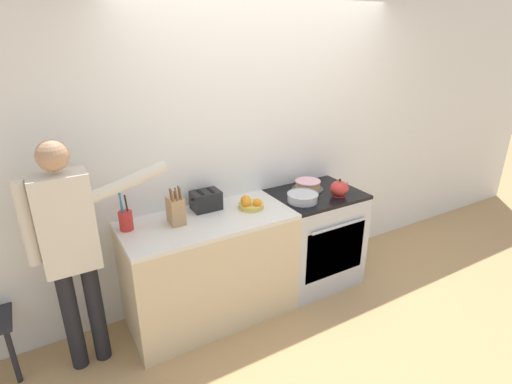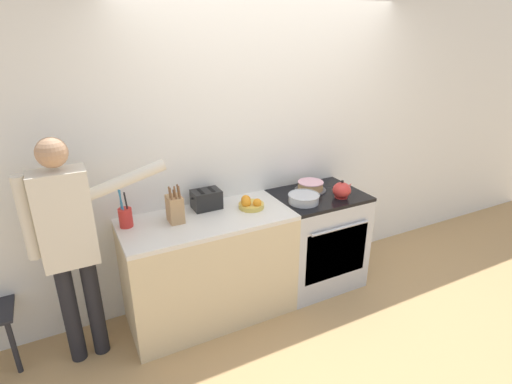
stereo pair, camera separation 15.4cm
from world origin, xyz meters
TOP-DOWN VIEW (x-y plane):
  - ground_plane at (0.00, 0.00)m, footprint 16.00×16.00m
  - wall_back at (0.00, 0.64)m, footprint 8.00×0.04m
  - counter_cabinet at (-0.72, 0.31)m, footprint 1.34×0.62m
  - stove_range at (0.33, 0.31)m, footprint 0.78×0.65m
  - layer_cake at (0.32, 0.42)m, footprint 0.28×0.28m
  - tea_kettle at (0.46, 0.16)m, footprint 0.20×0.16m
  - mixing_bowl at (0.11, 0.21)m, footprint 0.27×0.27m
  - knife_block at (-0.96, 0.36)m, footprint 0.11×0.14m
  - utensil_crock at (-1.31, 0.44)m, footprint 0.10×0.10m
  - fruit_bowl at (-0.34, 0.32)m, footprint 0.21×0.21m
  - toaster at (-0.66, 0.49)m, footprint 0.24×0.17m
  - person_baker at (-1.69, 0.28)m, footprint 0.94×0.20m

SIDE VIEW (x-z plane):
  - ground_plane at x=0.00m, z-range 0.00..0.00m
  - counter_cabinet at x=-0.72m, z-range 0.00..0.90m
  - stove_range at x=0.33m, z-range 0.00..0.90m
  - fruit_bowl at x=-0.34m, z-range 0.89..0.99m
  - mixing_bowl at x=0.11m, z-range 0.90..0.98m
  - layer_cake at x=0.32m, z-range 0.90..0.99m
  - tea_kettle at x=0.46m, z-range 0.89..1.05m
  - toaster at x=-0.66m, z-range 0.90..1.06m
  - utensil_crock at x=-1.31m, z-range 0.83..1.14m
  - person_baker at x=-1.69m, z-range 0.16..1.83m
  - knife_block at x=-0.96m, z-range 0.86..1.16m
  - wall_back at x=0.00m, z-range 0.00..2.60m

